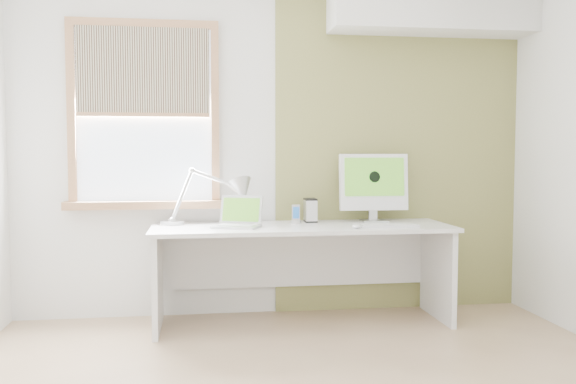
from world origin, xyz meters
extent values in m
cube|color=white|center=(0.00, 1.76, 1.30)|extent=(4.00, 0.02, 2.60)
cube|color=white|center=(0.00, -1.76, 1.30)|extent=(4.00, 0.02, 2.60)
cube|color=olive|center=(1.00, 1.74, 1.30)|extent=(2.00, 0.02, 2.60)
cube|color=white|center=(1.20, 1.57, 2.40)|extent=(1.60, 0.40, 0.42)
cube|color=#966743|center=(-1.53, 1.72, 1.55)|extent=(0.06, 0.06, 1.42)
cube|color=#966743|center=(-0.47, 1.72, 1.55)|extent=(0.06, 0.06, 1.42)
cube|color=#966743|center=(-1.00, 1.72, 2.23)|extent=(1.00, 0.06, 0.06)
cube|color=#966743|center=(-1.00, 1.70, 0.87)|extent=(1.20, 0.14, 0.06)
cube|color=#D1E2F9|center=(-1.00, 1.74, 1.55)|extent=(1.00, 0.01, 1.30)
cube|color=beige|center=(-1.00, 1.70, 1.88)|extent=(0.98, 0.02, 0.65)
cube|color=#966743|center=(-1.00, 1.70, 1.55)|extent=(0.98, 0.03, 0.03)
cube|color=silver|center=(0.15, 1.38, 0.71)|extent=(2.20, 0.70, 0.03)
cube|color=silver|center=(-0.90, 1.38, 0.35)|extent=(0.04, 0.64, 0.70)
cube|color=silver|center=(1.20, 1.38, 0.35)|extent=(0.04, 0.64, 0.70)
cube|color=silver|center=(0.15, 1.70, 0.45)|extent=(2.08, 0.02, 0.48)
cylinder|color=silver|center=(-0.80, 1.57, 0.74)|extent=(0.18, 0.18, 0.03)
sphere|color=silver|center=(-0.80, 1.57, 0.76)|extent=(0.05, 0.05, 0.05)
cylinder|color=silver|center=(-0.72, 1.58, 0.95)|extent=(0.18, 0.03, 0.38)
sphere|color=silver|center=(-0.65, 1.58, 1.13)|extent=(0.05, 0.05, 0.05)
cylinder|color=silver|center=(-0.48, 1.56, 1.07)|extent=(0.35, 0.06, 0.15)
sphere|color=silver|center=(-0.31, 1.55, 1.01)|extent=(0.04, 0.04, 0.04)
cone|color=silver|center=(-0.28, 1.55, 0.98)|extent=(0.28, 0.30, 0.23)
cube|color=silver|center=(-0.33, 1.33, 0.74)|extent=(0.38, 0.33, 0.02)
cube|color=#B2B5B7|center=(-0.33, 1.33, 0.75)|extent=(0.30, 0.23, 0.00)
cube|color=silver|center=(-0.29, 1.43, 0.85)|extent=(0.32, 0.18, 0.21)
cube|color=#498721|center=(-0.29, 1.42, 0.85)|extent=(0.28, 0.15, 0.17)
cylinder|color=silver|center=(0.13, 1.52, 0.74)|extent=(0.09, 0.09, 0.02)
cube|color=silver|center=(0.13, 1.52, 0.81)|extent=(0.06, 0.02, 0.12)
cube|color=#194C99|center=(0.13, 1.52, 0.81)|extent=(0.05, 0.01, 0.09)
cube|color=silver|center=(0.25, 1.60, 0.82)|extent=(0.09, 0.14, 0.18)
cube|color=black|center=(0.25, 1.60, 0.91)|extent=(0.09, 0.14, 0.01)
cube|color=black|center=(0.25, 1.60, 0.74)|extent=(0.09, 0.14, 0.01)
cube|color=silver|center=(0.75, 1.55, 0.74)|extent=(0.20, 0.18, 0.01)
cube|color=silver|center=(0.75, 1.58, 0.83)|extent=(0.07, 0.02, 0.17)
cube|color=white|center=(0.75, 1.57, 1.04)|extent=(0.54, 0.10, 0.44)
cube|color=#498721|center=(0.75, 1.54, 1.08)|extent=(0.47, 0.04, 0.29)
cylinder|color=black|center=(0.75, 1.54, 1.08)|extent=(0.09, 0.01, 0.09)
cube|color=white|center=(0.76, 1.21, 0.74)|extent=(0.43, 0.14, 0.02)
cube|color=white|center=(0.76, 1.21, 0.75)|extent=(0.40, 0.11, 0.00)
ellipsoid|color=white|center=(0.51, 1.17, 0.75)|extent=(0.09, 0.12, 0.03)
camera|label=1|loc=(-0.59, -3.06, 1.27)|focal=38.44mm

